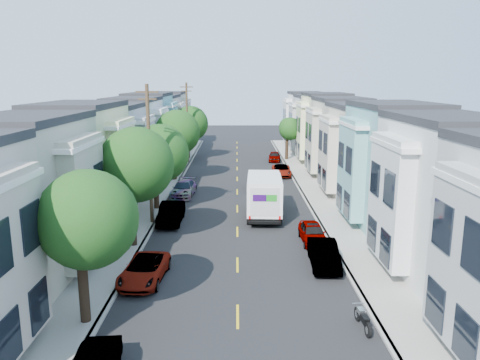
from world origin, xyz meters
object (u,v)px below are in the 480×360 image
object	(u,v)px
tree_e	(190,124)
parked_right_b	(313,233)
parked_right_c	(281,171)
parked_left_c	(171,213)
tree_b	(135,165)
tree_d	(176,133)
tree_a	(86,220)
utility_pole_far	(187,123)
parked_right_a	(324,254)
parked_left_b	(144,270)
parked_left_d	(184,189)
tree_far_r	(289,129)
utility_pole_near	(150,155)
lead_sedan	(256,182)
fedex_truck	(264,194)
tree_c	(158,153)
motorcycle	(363,319)
parked_right_d	(274,157)

from	to	relation	value
tree_e	parked_right_b	xyz separation A→B (m)	(11.20, -33.53, -4.10)
parked_right_c	parked_left_c	bearing A→B (deg)	-116.64
tree_b	tree_d	xyz separation A→B (m)	(0.00, 20.19, -0.21)
tree_a	utility_pole_far	distance (m)	40.56
utility_pole_far	tree_e	bearing A→B (deg)	90.03
utility_pole_far	parked_right_a	distance (m)	36.25
parked_left_b	parked_left_d	size ratio (longest dim) A/B	0.97
tree_far_r	utility_pole_near	distance (m)	31.22
tree_a	parked_left_b	bearing A→B (deg)	72.33
tree_e	parked_left_c	bearing A→B (deg)	-87.25
utility_pole_far	parked_right_a	world-z (taller)	utility_pole_far
utility_pole_far	lead_sedan	world-z (taller)	utility_pole_far
parked_left_b	tree_d	bearing A→B (deg)	97.30
fedex_truck	parked_left_c	xyz separation A→B (m)	(-6.98, -1.84, -1.05)
fedex_truck	parked_left_b	world-z (taller)	fedex_truck
lead_sedan	parked_left_c	distance (m)	13.20
tree_a	tree_far_r	size ratio (longest dim) A/B	1.21
parked_right_c	tree_a	bearing A→B (deg)	-106.56
tree_d	parked_left_b	size ratio (longest dim) A/B	1.67
parked_right_b	parked_right_a	bearing A→B (deg)	-91.04
tree_a	tree_c	bearing A→B (deg)	90.00
utility_pole_near	tree_c	bearing A→B (deg)	90.03
tree_a	tree_far_r	distance (m)	44.83
parked_left_b	parked_right_c	bearing A→B (deg)	74.67
utility_pole_far	motorcycle	xyz separation A→B (m)	(11.63, -41.01, -4.73)
tree_b	parked_right_c	size ratio (longest dim) A/B	1.72
parked_right_b	parked_right_d	bearing A→B (deg)	88.96
utility_pole_near	lead_sedan	xyz separation A→B (m)	(8.16, 11.45, -4.46)
fedex_truck	parked_left_b	size ratio (longest dim) A/B	1.50
parked_right_c	parked_left_d	bearing A→B (deg)	-134.31
tree_c	parked_right_a	xyz separation A→B (m)	(11.20, -12.01, -3.96)
lead_sedan	tree_a	bearing A→B (deg)	-108.41
tree_a	parked_left_d	world-z (taller)	tree_a
tree_c	parked_left_c	size ratio (longest dim) A/B	1.56
parked_left_d	parked_right_b	size ratio (longest dim) A/B	1.14
tree_d	parked_right_b	bearing A→B (deg)	-60.04
tree_d	tree_e	distance (m)	14.10
tree_b	parked_right_d	distance (m)	34.38
tree_c	motorcycle	world-z (taller)	tree_c
parked_left_d	tree_far_r	bearing A→B (deg)	63.16
fedex_truck	lead_sedan	distance (m)	9.56
tree_a	parked_left_b	distance (m)	6.17
parked_left_b	parked_right_b	xyz separation A→B (m)	(9.80, 5.96, 0.03)
tree_b	parked_right_b	xyz separation A→B (m)	(11.20, 0.76, -4.64)
tree_b	lead_sedan	world-z (taller)	tree_b
tree_d	utility_pole_near	bearing A→B (deg)	-89.99
tree_b	tree_far_r	world-z (taller)	tree_b
tree_e	utility_pole_far	distance (m)	3.36
utility_pole_near	parked_right_a	xyz separation A→B (m)	(11.20, -8.19, -4.45)
parked_left_b	parked_right_c	world-z (taller)	parked_left_b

